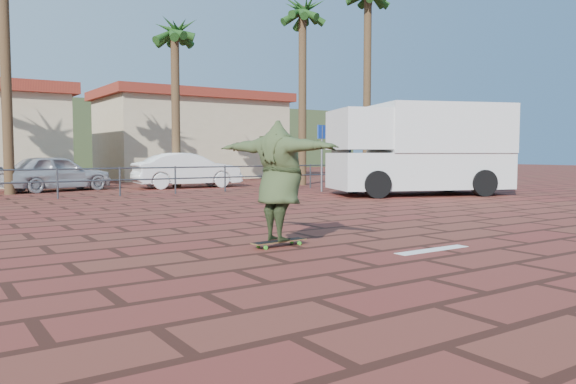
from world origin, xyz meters
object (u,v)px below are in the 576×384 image
object	(u,v)px
longboard	(279,242)
campervan	(420,147)
car_silver	(56,173)
car_white	(187,170)
skateboarder	(279,181)

from	to	relation	value
longboard	campervan	size ratio (longest dim) A/B	0.15
car_silver	car_white	distance (m)	5.16
longboard	skateboarder	world-z (taller)	skateboarder
longboard	car_silver	size ratio (longest dim) A/B	0.24
campervan	car_silver	distance (m)	13.80
skateboarder	longboard	bearing A→B (deg)	-121.49
skateboarder	car_white	xyz separation A→B (m)	(4.91, 14.80, -0.30)
longboard	skateboarder	xyz separation A→B (m)	(-0.00, 0.00, 0.96)
car_silver	car_white	bearing A→B (deg)	-113.57
skateboarder	campervan	bearing A→B (deg)	-74.73
skateboarder	campervan	world-z (taller)	campervan
longboard	car_white	size ratio (longest dim) A/B	0.22
car_silver	car_white	xyz separation A→B (m)	(5.09, -0.83, 0.03)
skateboarder	campervan	xyz separation A→B (m)	(10.11, 6.50, 0.63)
longboard	car_white	bearing A→B (deg)	66.65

